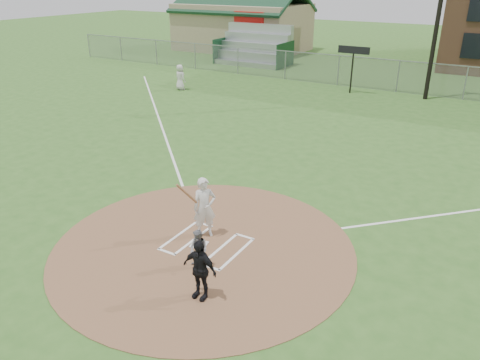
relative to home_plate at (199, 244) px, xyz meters
The scene contains 13 objects.
ground 0.17m from the home_plate, ahead, with size 140.00×140.00×0.00m, color #305C1F.
dirt_circle 0.16m from the home_plate, ahead, with size 8.40×8.40×0.02m, color brown.
home_plate is the anchor object (origin of this frame).
foul_line_third 12.61m from the home_plate, 134.49° to the left, with size 0.10×24.00×0.01m, color white.
catcher 1.23m from the home_plate, 54.43° to the right, with size 0.53×0.41×1.08m, color slate.
umpire 2.43m from the home_plate, 53.96° to the right, with size 0.89×0.37×1.53m, color black.
ondeck_player 19.69m from the home_plate, 128.68° to the left, with size 0.80×0.52×1.64m, color silver.
batters_boxes 0.22m from the home_plate, 41.88° to the left, with size 2.08×1.88×0.01m.
batter_at_plate 1.05m from the home_plate, 106.08° to the left, with size 0.88×1.06×1.80m.
outfield_fence 22.02m from the home_plate, 89.58° to the left, with size 56.08×0.08×2.03m.
bleachers 29.21m from the home_plate, 116.11° to the left, with size 6.08×3.20×3.20m.
clubhouse 37.58m from the home_plate, 118.39° to the left, with size 12.20×8.71×6.23m.
scoreboard_sign 20.47m from the home_plate, 96.60° to the left, with size 2.00×0.10×2.93m.
Camera 1 is at (6.58, -9.15, 7.00)m, focal length 35.00 mm.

